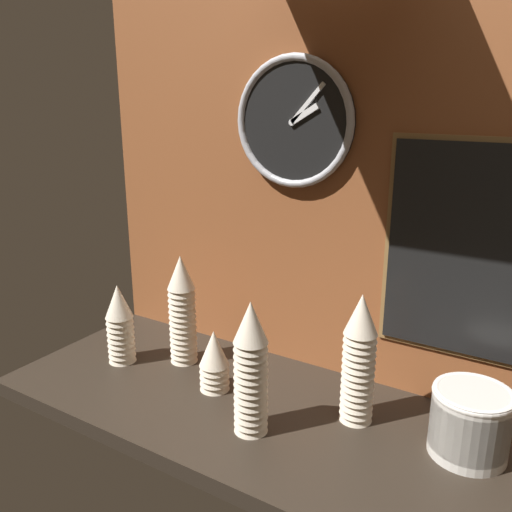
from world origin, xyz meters
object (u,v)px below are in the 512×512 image
object	(u,v)px
cup_stack_center_left	(214,360)
cup_stack_center_right	(359,359)
bowl_stack_right	(470,421)
wall_clock	(294,122)
cup_stack_center	(251,368)
cup_stack_far_left	(120,324)
cup_stack_left	(182,310)
menu_board	(495,256)

from	to	relation	value
cup_stack_center_left	cup_stack_center_right	distance (m)	0.38
bowl_stack_right	wall_clock	distance (m)	0.80
cup_stack_center	wall_clock	size ratio (longest dim) A/B	0.95
cup_stack_far_left	cup_stack_center_right	size ratio (longest dim) A/B	0.73
cup_stack_center_right	wall_clock	size ratio (longest dim) A/B	0.95
cup_stack_center_right	cup_stack_center_left	bearing A→B (deg)	-169.79
cup_stack_center	cup_stack_left	world-z (taller)	same
menu_board	cup_stack_center_right	bearing A→B (deg)	-142.36
cup_stack_center	menu_board	xyz separation A→B (m)	(0.42, 0.35, 0.24)
cup_stack_center_right	cup_stack_left	bearing A→B (deg)	178.46
cup_stack_center_left	bowl_stack_right	distance (m)	0.61
cup_stack_far_left	cup_stack_center_right	world-z (taller)	cup_stack_center_right
cup_stack_far_left	menu_board	bearing A→B (deg)	15.92
cup_stack_left	cup_stack_center_left	bearing A→B (deg)	-25.62
cup_stack_center_right	menu_board	bearing A→B (deg)	37.64
bowl_stack_right	cup_stack_center_right	bearing A→B (deg)	-178.30
wall_clock	cup_stack_center	bearing A→B (deg)	-75.84
cup_stack_center_left	cup_stack_center	xyz separation A→B (m)	(0.18, -0.10, 0.08)
cup_stack_left	wall_clock	xyz separation A→B (m)	(0.26, 0.16, 0.51)
menu_board	cup_stack_center_left	bearing A→B (deg)	-157.64
cup_stack_far_left	wall_clock	distance (m)	0.73
wall_clock	cup_stack_center_left	bearing A→B (deg)	-111.17
cup_stack_center_left	cup_stack_center_right	xyz separation A→B (m)	(0.36, 0.07, 0.08)
cup_stack_far_left	cup_stack_center	world-z (taller)	cup_stack_center
cup_stack_center_left	cup_stack_center	distance (m)	0.22
cup_stack_far_left	cup_stack_center	bearing A→B (deg)	-10.00
cup_stack_left	bowl_stack_right	xyz separation A→B (m)	(0.78, -0.01, -0.08)
cup_stack_center	bowl_stack_right	distance (m)	0.47
cup_stack_far_left	cup_stack_center_left	size ratio (longest dim) A/B	1.41
cup_stack_far_left	cup_stack_left	bearing A→B (deg)	32.20
cup_stack_center_left	menu_board	xyz separation A→B (m)	(0.59, 0.24, 0.31)
cup_stack_left	wall_clock	world-z (taller)	wall_clock
cup_stack_center_left	menu_board	bearing A→B (deg)	22.36
cup_stack_center_left	cup_stack_center_right	world-z (taller)	cup_stack_center_right
cup_stack_center_left	cup_stack_left	size ratio (longest dim) A/B	0.52
cup_stack_center	menu_board	world-z (taller)	menu_board
bowl_stack_right	wall_clock	size ratio (longest dim) A/B	0.50
bowl_stack_right	wall_clock	xyz separation A→B (m)	(-0.52, 0.16, 0.59)
cup_stack_far_left	cup_stack_left	distance (m)	0.18
cup_stack_center	cup_stack_center_right	bearing A→B (deg)	41.93
cup_stack_center	cup_stack_left	bearing A→B (deg)	152.11
cup_stack_center_right	menu_board	xyz separation A→B (m)	(0.23, 0.18, 0.24)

